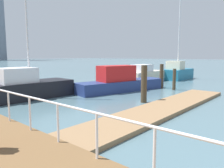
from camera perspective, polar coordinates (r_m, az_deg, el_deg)
The scene contains 10 objects.
ground_plane at distance 15.09m, azimuth -22.90°, elevation -3.49°, with size 300.00×300.00×0.00m, color slate.
floating_dock at distance 11.15m, azimuth 12.69°, elevation -6.33°, with size 13.22×2.00×0.18m, color #93704C.
boardwalk_railing at distance 3.81m, azimuth 20.97°, elevation -16.09°, with size 0.06×21.88×1.08m.
dock_piling_0 at distance 18.69m, azimuth 12.73°, elevation 2.02°, with size 0.31×0.31×2.00m, color #473826.
dock_piling_2 at distance 17.88m, azimuth 15.88°, elevation 1.17°, with size 0.25×0.25×1.68m, color #473826.
dock_piling_3 at distance 12.73m, azimuth 8.31°, elevation -0.00°, with size 0.34×0.34×2.15m, color #473826.
moored_boat_0 at distance 26.15m, azimuth 16.60°, elevation 2.95°, with size 4.66×2.17×8.81m.
moored_boat_1 at distance 16.71m, azimuth 2.24°, elevation 0.52°, with size 7.68×3.38×1.96m.
moored_boat_2 at distance 14.84m, azimuth -21.18°, elevation -0.56°, with size 5.41×2.46×9.37m.
moored_boat_3 at distance 22.32m, azimuth 8.67°, elevation 2.27°, with size 5.45×1.74×1.83m.
Camera 1 is at (-6.47, 6.64, 2.71)m, focal length 35.14 mm.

